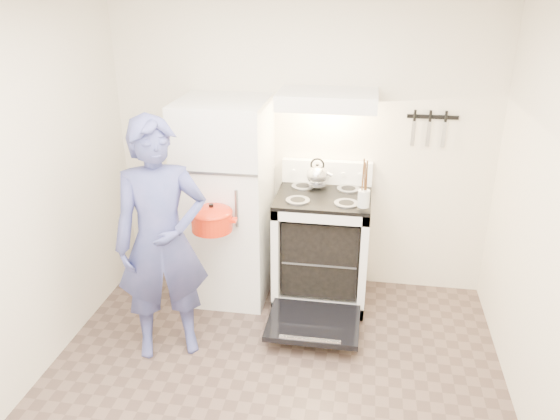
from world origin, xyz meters
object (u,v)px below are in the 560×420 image
object	(u,v)px
person	(162,242)
refrigerator	(226,202)
stove_body	(322,249)
dutch_oven	(212,221)
tea_kettle	(317,174)

from	to	relation	value
person	refrigerator	bearing A→B (deg)	52.05
stove_body	refrigerator	bearing A→B (deg)	-178.23
stove_body	dutch_oven	bearing A→B (deg)	-146.59
person	dutch_oven	bearing A→B (deg)	32.94
refrigerator	person	size ratio (longest dim) A/B	0.96
tea_kettle	dutch_oven	bearing A→B (deg)	-137.19
stove_body	dutch_oven	distance (m)	1.04
tea_kettle	person	bearing A→B (deg)	-133.02
refrigerator	stove_body	bearing A→B (deg)	1.77
refrigerator	dutch_oven	xyz separation A→B (m)	(0.02, -0.49, 0.04)
refrigerator	person	world-z (taller)	person
stove_body	tea_kettle	bearing A→B (deg)	116.52
tea_kettle	dutch_oven	world-z (taller)	tea_kettle
refrigerator	stove_body	distance (m)	0.90
refrigerator	tea_kettle	world-z (taller)	refrigerator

